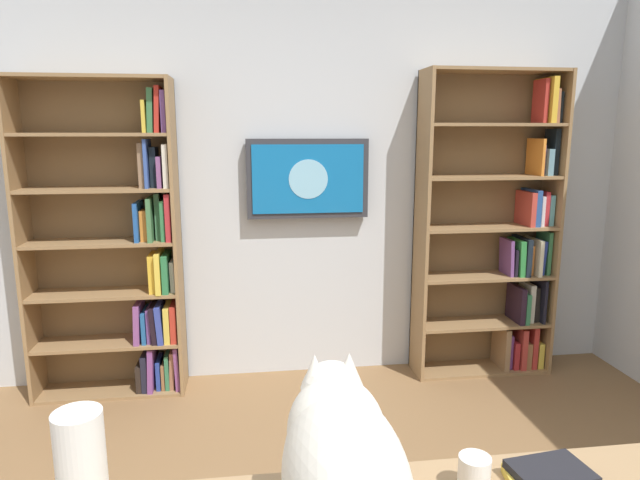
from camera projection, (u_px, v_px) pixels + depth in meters
wall_back at (300, 176)px, 3.60m from camera, size 4.52×0.06×2.70m
bookshelf_left at (501, 237)px, 3.69m from camera, size 0.93×0.28×2.02m
bookshelf_right at (123, 252)px, 3.37m from camera, size 0.92×0.28×1.95m
wall_mounted_tv at (308, 179)px, 3.52m from camera, size 0.79×0.07×0.51m
cat at (342, 463)px, 1.18m from camera, size 0.30×0.67×0.37m
paper_towel_roll at (82, 468)px, 1.24m from camera, size 0.11×0.11×0.27m
coffee_mug at (474, 475)px, 1.35m from camera, size 0.08×0.08×0.10m
desk_book_stack at (548, 476)px, 1.39m from camera, size 0.22×0.16×0.05m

